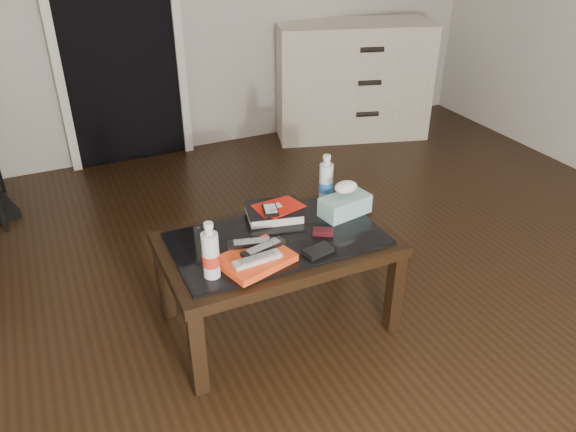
{
  "coord_description": "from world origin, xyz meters",
  "views": [
    {
      "loc": [
        -0.99,
        -1.6,
        1.76
      ],
      "look_at": [
        -0.11,
        0.3,
        0.55
      ],
      "focal_mm": 35.0,
      "sensor_mm": 36.0,
      "label": 1
    }
  ],
  "objects_px": {
    "textbook": "(274,212)",
    "dresser": "(352,80)",
    "water_bottle_left": "(210,250)",
    "tissue_box": "(345,205)",
    "water_bottle_right": "(326,178)",
    "coffee_table": "(277,250)"
  },
  "relations": [
    {
      "from": "dresser",
      "to": "textbook",
      "type": "bearing_deg",
      "value": -112.95
    },
    {
      "from": "textbook",
      "to": "tissue_box",
      "type": "bearing_deg",
      "value": -8.76
    },
    {
      "from": "water_bottle_left",
      "to": "water_bottle_right",
      "type": "distance_m",
      "value": 0.78
    },
    {
      "from": "coffee_table",
      "to": "water_bottle_left",
      "type": "relative_size",
      "value": 4.2
    },
    {
      "from": "dresser",
      "to": "textbook",
      "type": "distance_m",
      "value": 2.29
    },
    {
      "from": "dresser",
      "to": "tissue_box",
      "type": "xyz_separation_m",
      "value": [
        -1.15,
        -1.88,
        0.06
      ]
    },
    {
      "from": "dresser",
      "to": "water_bottle_left",
      "type": "height_order",
      "value": "dresser"
    },
    {
      "from": "textbook",
      "to": "water_bottle_right",
      "type": "distance_m",
      "value": 0.31
    },
    {
      "from": "dresser",
      "to": "coffee_table",
      "type": "bearing_deg",
      "value": -111.44
    },
    {
      "from": "dresser",
      "to": "tissue_box",
      "type": "relative_size",
      "value": 5.62
    },
    {
      "from": "textbook",
      "to": "dresser",
      "type": "bearing_deg",
      "value": 62.84
    },
    {
      "from": "coffee_table",
      "to": "water_bottle_right",
      "type": "bearing_deg",
      "value": 31.26
    },
    {
      "from": "textbook",
      "to": "water_bottle_left",
      "type": "relative_size",
      "value": 1.05
    },
    {
      "from": "coffee_table",
      "to": "water_bottle_left",
      "type": "distance_m",
      "value": 0.42
    },
    {
      "from": "water_bottle_left",
      "to": "textbook",
      "type": "bearing_deg",
      "value": 38.79
    },
    {
      "from": "coffee_table",
      "to": "water_bottle_right",
      "type": "distance_m",
      "value": 0.45
    },
    {
      "from": "textbook",
      "to": "tissue_box",
      "type": "xyz_separation_m",
      "value": [
        0.31,
        -0.12,
        0.02
      ]
    },
    {
      "from": "tissue_box",
      "to": "coffee_table",
      "type": "bearing_deg",
      "value": 178.51
    },
    {
      "from": "tissue_box",
      "to": "water_bottle_right",
      "type": "bearing_deg",
      "value": 86.05
    },
    {
      "from": "textbook",
      "to": "water_bottle_right",
      "type": "height_order",
      "value": "water_bottle_right"
    },
    {
      "from": "water_bottle_right",
      "to": "tissue_box",
      "type": "bearing_deg",
      "value": -83.55
    },
    {
      "from": "coffee_table",
      "to": "water_bottle_right",
      "type": "height_order",
      "value": "water_bottle_right"
    }
  ]
}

